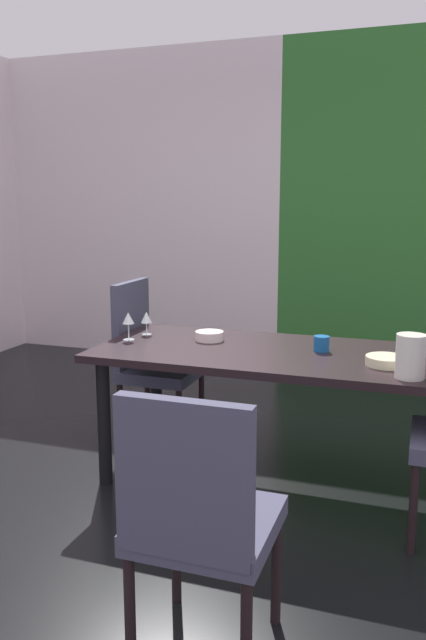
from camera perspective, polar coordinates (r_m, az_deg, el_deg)
name	(u,v)px	position (r m, az deg, el deg)	size (l,w,h in m)	color
ground_plane	(130,501)	(3.29, -7.64, -16.11)	(5.44, 5.79, 0.02)	black
back_panel_interior	(136,207)	(6.07, -7.03, 10.19)	(2.81, 0.10, 2.83)	silver
dining_table	(287,366)	(3.25, 6.82, -4.21)	(1.99, 0.86, 0.71)	black
chair_left_far	(149,356)	(3.86, -5.89, -3.25)	(0.45, 0.44, 1.00)	#434359
chair_head_near	(199,514)	(2.03, -1.33, -17.33)	(0.44, 0.44, 0.93)	#434359
wine_glass_east	(128,319)	(3.48, -7.75, 0.05)	(0.06, 0.06, 0.16)	silver
wine_glass_north	(146,318)	(3.61, -6.11, 0.17)	(0.06, 0.06, 0.14)	silver
serving_bowl_corner	(209,336)	(3.46, -0.33, -1.46)	(0.16, 0.16, 0.05)	white
serving_bowl_front	(386,361)	(3.05, 15.54, -3.62)	(0.19, 0.19, 0.04)	beige
cup_right	(321,344)	(3.26, 9.89, -2.15)	(0.08, 0.08, 0.08)	#16569B
pitcher_south	(411,356)	(2.85, 17.63, -3.16)	(0.14, 0.13, 0.20)	silver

